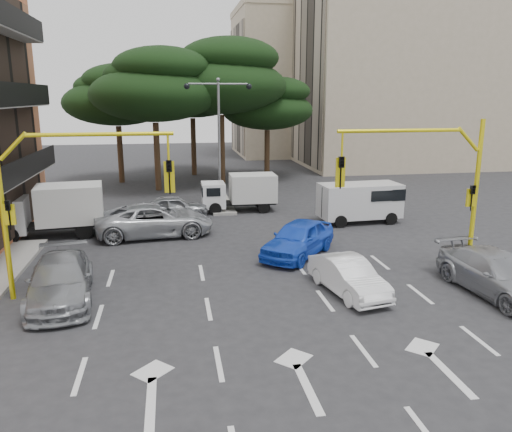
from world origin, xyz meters
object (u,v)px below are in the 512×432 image
Objects in this scene: box_truck_b at (239,193)px; car_white_hatch at (348,276)px; signal_mast_right at (434,176)px; car_silver_cross_a at (155,220)px; van_white at (359,203)px; car_silver_cross_b at (175,207)px; car_silver_parked at (497,274)px; car_silver_wagon at (60,280)px; street_lamp_center at (219,119)px; car_blue_compact at (298,238)px; signal_mast_left at (57,187)px; box_truck_a at (50,211)px.

car_white_hatch is at bearing -170.91° from box_truck_b.
signal_mast_right is 1.04× the size of car_silver_cross_a.
car_white_hatch is (-3.80, -1.46, -3.25)m from signal_mast_right.
signal_mast_right reaches higher than van_white.
car_silver_cross_a is 3.83m from car_silver_cross_b.
car_silver_parked is (12.08, -9.74, -0.06)m from car_silver_cross_a.
car_silver_cross_a reaches higher than car_silver_wagon.
signal_mast_right is 13.73m from box_truck_b.
street_lamp_center is 1.34× the size of car_silver_cross_a.
car_blue_compact is at bearing -171.01° from box_truck_b.
van_white is (4.16, 9.74, 0.47)m from car_white_hatch.
car_white_hatch is (3.00, -15.47, -4.80)m from street_lamp_center.
car_silver_parked is (14.95, -2.42, -3.14)m from signal_mast_left.
street_lamp_center reaches higher than box_truck_b.
car_blue_compact is at bearing -130.18° from car_silver_cross_a.
car_silver_cross_b is (1.01, 3.69, -0.16)m from car_silver_cross_a.
car_silver_wagon is at bearing 155.25° from car_silver_cross_b.
box_truck_a is (-9.00, -5.95, -4.14)m from street_lamp_center.
car_silver_parked reaches higher than car_silver_cross_b.
van_white is (-0.99, 10.70, 0.36)m from car_silver_parked.
car_white_hatch is at bearing -8.48° from signal_mast_left.
street_lamp_center is at bearing 115.91° from signal_mast_right.
van_white is 0.97× the size of box_truck_b.
signal_mast_left is at bearing -62.61° from van_white.
street_lamp_center reaches higher than car_silver_cross_b.
car_silver_cross_b is (-5.92, 12.47, 0.01)m from car_white_hatch.
signal_mast_left is at bearing 160.68° from car_white_hatch.
signal_mast_left is 1.04× the size of car_silver_cross_a.
box_truck_b is at bearing -61.98° from street_lamp_center.
box_truck_a is at bearing 152.97° from signal_mast_right.
signal_mast_left is 1.58× the size of car_silver_cross_b.
box_truck_b is at bearing 115.57° from signal_mast_right.
box_truck_a is (-5.07, 0.75, 0.48)m from car_silver_cross_a.
street_lamp_center is at bearing 64.09° from signal_mast_left.
signal_mast_right reaches higher than car_white_hatch.
car_silver_wagon reaches higher than car_silver_cross_b.
street_lamp_center is 2.02× the size of car_white_hatch.
car_silver_cross_a is 1.27× the size of box_truck_b.
car_silver_cross_a is at bearing -105.16° from box_truck_a.
van_white is at bearing 30.66° from signal_mast_left.
van_white reaches higher than car_silver_parked.
signal_mast_left is 1.37× the size of van_white.
car_blue_compact reaches higher than car_silver_wagon.
van_white is (14.06, 8.70, 0.37)m from car_silver_wagon.
box_truck_b is at bearing 87.54° from car_white_hatch.
box_truck_b reaches higher than car_silver_cross_b.
signal_mast_left reaches higher than box_truck_b.
box_truck_b is (4.93, 4.81, 0.32)m from car_silver_cross_a.
box_truck_b is (1.00, -1.88, -4.31)m from street_lamp_center.
van_white is at bearing 87.55° from signal_mast_right.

